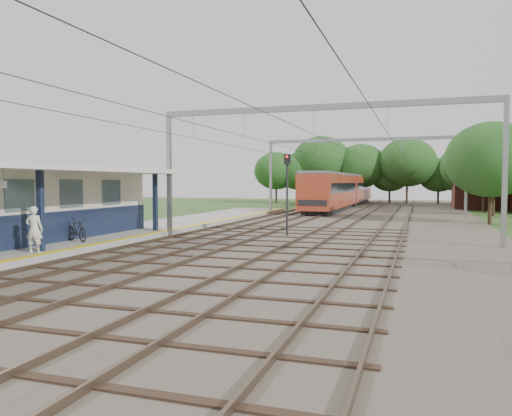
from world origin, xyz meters
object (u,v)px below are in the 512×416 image
at_px(signal_post, 287,184).
at_px(train, 344,189).
at_px(person, 34,229).
at_px(bicycle, 77,230).

bearing_deg(signal_post, train, 99.34).
bearing_deg(person, signal_post, -138.76).
relative_size(person, signal_post, 0.39).
bearing_deg(bicycle, train, 16.27).
distance_m(bicycle, signal_post, 11.29).
bearing_deg(person, bicycle, -93.45).
bearing_deg(signal_post, bicycle, -129.74).
distance_m(person, train, 46.21).
distance_m(person, bicycle, 3.64).
xyz_separation_m(person, signal_post, (7.18, 11.23, 1.73)).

